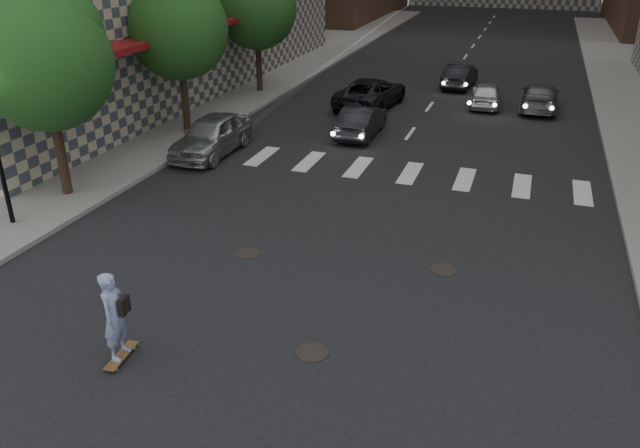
# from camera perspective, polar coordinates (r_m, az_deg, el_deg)

# --- Properties ---
(ground) EXTENTS (160.00, 160.00, 0.00)m
(ground) POSITION_cam_1_polar(r_m,az_deg,el_deg) (15.84, -1.79, -5.71)
(ground) COLOR black
(ground) RESTS_ON ground
(sidewalk_left) EXTENTS (13.00, 80.00, 0.15)m
(sidewalk_left) POSITION_cam_1_polar(r_m,az_deg,el_deg) (38.85, -11.81, 12.63)
(sidewalk_left) COLOR gray
(sidewalk_left) RESTS_ON ground
(tree_a) EXTENTS (4.20, 4.20, 6.60)m
(tree_a) POSITION_cam_1_polar(r_m,az_deg,el_deg) (21.64, -23.66, 13.86)
(tree_a) COLOR #382619
(tree_a) RESTS_ON sidewalk_left
(tree_b) EXTENTS (4.20, 4.20, 6.60)m
(tree_b) POSITION_cam_1_polar(r_m,az_deg,el_deg) (28.03, -12.63, 17.42)
(tree_b) COLOR #382619
(tree_b) RESTS_ON sidewalk_left
(tree_c) EXTENTS (4.20, 4.20, 6.60)m
(tree_c) POSITION_cam_1_polar(r_m,az_deg,el_deg) (35.09, -5.66, 19.31)
(tree_c) COLOR #382619
(tree_c) RESTS_ON sidewalk_left
(manhole_a) EXTENTS (0.70, 0.70, 0.02)m
(manhole_a) POSITION_cam_1_polar(r_m,az_deg,el_deg) (13.54, -0.71, -11.65)
(manhole_a) COLOR black
(manhole_a) RESTS_ON ground
(manhole_b) EXTENTS (0.70, 0.70, 0.02)m
(manhole_b) POSITION_cam_1_polar(r_m,az_deg,el_deg) (17.50, -6.57, -2.66)
(manhole_b) COLOR black
(manhole_b) RESTS_ON ground
(manhole_c) EXTENTS (0.70, 0.70, 0.02)m
(manhole_c) POSITION_cam_1_polar(r_m,az_deg,el_deg) (16.87, 11.23, -4.14)
(manhole_c) COLOR black
(manhole_c) RESTS_ON ground
(skateboarder) EXTENTS (0.54, 1.05, 2.06)m
(skateboarder) POSITION_cam_1_polar(r_m,az_deg,el_deg) (13.40, -18.23, -7.99)
(skateboarder) COLOR brown
(skateboarder) RESTS_ON ground
(silver_sedan) EXTENTS (1.86, 4.61, 1.57)m
(silver_sedan) POSITION_cam_1_polar(r_m,az_deg,el_deg) (25.49, -9.89, 8.01)
(silver_sedan) COLOR #AAACB1
(silver_sedan) RESTS_ON ground
(traffic_car_a) EXTENTS (1.43, 4.06, 1.34)m
(traffic_car_a) POSITION_cam_1_polar(r_m,az_deg,el_deg) (27.63, 3.81, 9.41)
(traffic_car_a) COLOR black
(traffic_car_a) RESTS_ON ground
(traffic_car_b) EXTENTS (1.85, 4.53, 1.31)m
(traffic_car_b) POSITION_cam_1_polar(r_m,az_deg,el_deg) (33.75, 19.43, 10.93)
(traffic_car_b) COLOR #57585E
(traffic_car_b) RESTS_ON ground
(traffic_car_c) EXTENTS (3.01, 5.51, 1.46)m
(traffic_car_c) POSITION_cam_1_polar(r_m,az_deg,el_deg) (32.52, 4.68, 11.89)
(traffic_car_c) COLOR black
(traffic_car_c) RESTS_ON ground
(traffic_car_d) EXTENTS (1.71, 3.80, 1.27)m
(traffic_car_d) POSITION_cam_1_polar(r_m,az_deg,el_deg) (33.63, 14.95, 11.41)
(traffic_car_d) COLOR silver
(traffic_car_d) RESTS_ON ground
(traffic_car_e) EXTENTS (1.71, 4.13, 1.33)m
(traffic_car_e) POSITION_cam_1_polar(r_m,az_deg,el_deg) (37.68, 12.67, 13.10)
(traffic_car_e) COLOR black
(traffic_car_e) RESTS_ON ground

